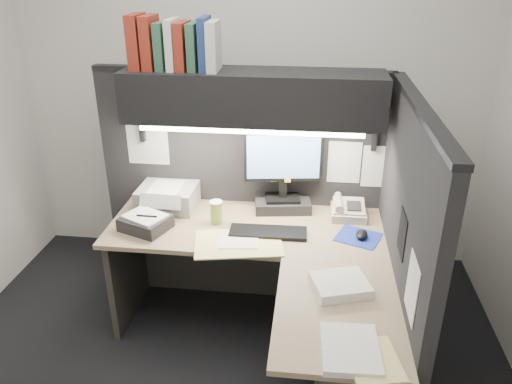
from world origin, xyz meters
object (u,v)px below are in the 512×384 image
Objects in this scene: desk at (291,326)px; notebook_stack at (146,223)px; monitor at (283,179)px; coffee_cup at (216,213)px; keyboard at (268,232)px; overhead_shelf at (253,96)px; telephone at (348,210)px; printer at (168,196)px.

notebook_stack reaches higher than desk.
coffee_cup is (-0.40, -0.24, -0.15)m from monitor.
keyboard is 1.71× the size of notebook_stack.
monitor reaches higher than coffee_cup.
monitor is 3.87× the size of coffee_cup.
overhead_shelf is at bearing 111.79° from desk.
monitor is (0.19, 0.07, -0.55)m from overhead_shelf.
coffee_cup is 0.52× the size of notebook_stack.
desk is 7.49× the size of telephone.
monitor is 0.40m from keyboard.
overhead_shelf reaches higher than telephone.
keyboard is at bearing -16.60° from coffee_cup.
notebook_stack reaches higher than keyboard.
desk is at bearing -26.00° from notebook_stack.
keyboard is at bearing -108.76° from monitor.
printer is (-1.19, 0.01, 0.03)m from telephone.
monitor is at bearing 171.45° from telephone.
monitor reaches higher than printer.
desk is 12.12× the size of coffee_cup.
keyboard is at bearing 110.18° from desk.
telephone reaches higher than keyboard.
telephone reaches higher than notebook_stack.
telephone is 0.61× the size of printer.
coffee_cup is (-0.82, -0.18, 0.03)m from telephone.
desk is 6.24× the size of notebook_stack.
notebook_stack is (-0.42, -0.12, -0.03)m from coffee_cup.
overhead_shelf is 0.59m from monitor.
notebook_stack is (-0.06, -0.32, -0.03)m from printer.
coffee_cup is (-0.34, 0.10, 0.06)m from keyboard.
overhead_shelf is at bearing 39.90° from coffee_cup.
notebook_stack is at bearing -163.43° from coffee_cup.
printer is (-0.87, 0.77, 0.36)m from desk.
monitor reaches higher than keyboard.
monitor reaches higher than telephone.
overhead_shelf is at bearing 113.18° from keyboard.
notebook_stack is at bearing 154.00° from desk.
coffee_cup is (-0.51, 0.58, 0.36)m from desk.
overhead_shelf is 0.82m from keyboard.
notebook_stack is at bearing -179.44° from keyboard.
overhead_shelf is 1.01m from notebook_stack.
monitor is 0.77m from printer.
telephone is at bearing 12.62° from coffee_cup.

